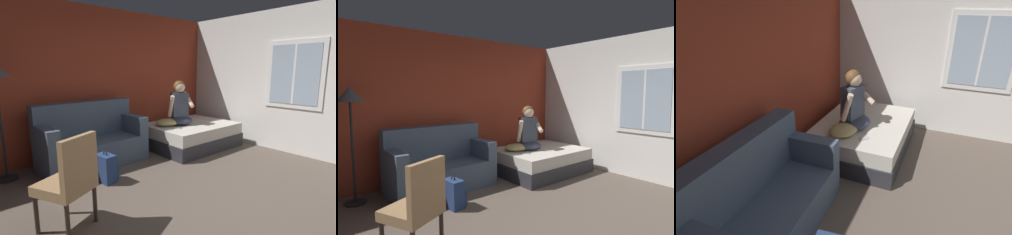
# 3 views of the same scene
# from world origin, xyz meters

# --- Properties ---
(wall_back_accent) EXTENTS (10.19, 0.16, 2.70)m
(wall_back_accent) POSITION_xyz_m (0.00, 2.92, 1.35)
(wall_back_accent) COLOR #993823
(wall_back_accent) RESTS_ON ground
(wall_side_with_window) EXTENTS (0.19, 7.08, 2.70)m
(wall_side_with_window) POSITION_xyz_m (2.68, 0.01, 1.35)
(wall_side_with_window) COLOR silver
(wall_side_with_window) RESTS_ON ground
(bed) EXTENTS (1.76, 1.37, 0.48)m
(bed) POSITION_xyz_m (1.49, 1.95, 0.24)
(bed) COLOR #2D2D33
(bed) RESTS_ON ground
(couch) EXTENTS (1.73, 0.88, 1.04)m
(couch) POSITION_xyz_m (-0.51, 2.32, 0.39)
(couch) COLOR #47566B
(couch) RESTS_ON ground
(person_seated) EXTENTS (0.62, 0.57, 0.88)m
(person_seated) POSITION_xyz_m (1.26, 2.04, 0.84)
(person_seated) COLOR #383D51
(person_seated) RESTS_ON bed
(throw_pillow) EXTENTS (0.56, 0.48, 0.14)m
(throw_pillow) POSITION_xyz_m (0.98, 2.08, 0.55)
(throw_pillow) COLOR tan
(throw_pillow) RESTS_ON bed
(cell_phone) EXTENTS (0.15, 0.15, 0.01)m
(cell_phone) POSITION_xyz_m (0.96, 1.76, 0.48)
(cell_phone) COLOR #B7B7BC
(cell_phone) RESTS_ON bed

